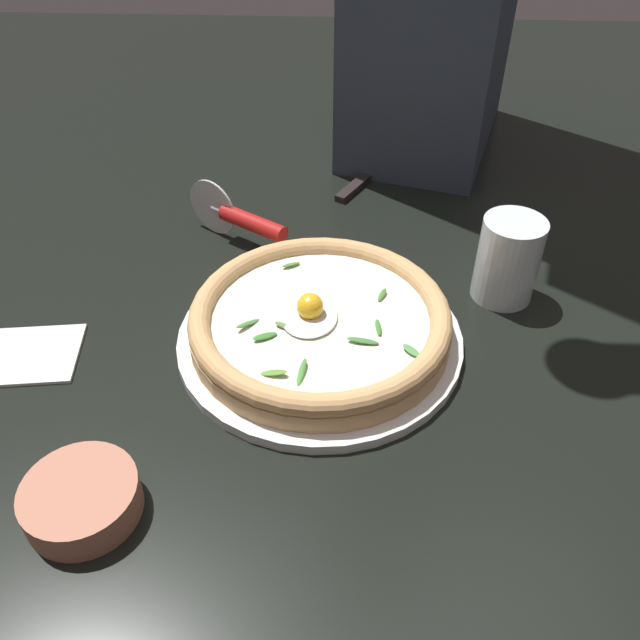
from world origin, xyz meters
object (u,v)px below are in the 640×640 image
object	(u,v)px
pizza	(320,320)
table_knife	(366,178)
drinking_glass	(507,265)
folded_napkin	(12,355)
side_bowl	(82,499)
pizza_cutter	(241,218)

from	to	relation	value
pizza	table_knife	size ratio (longest dim) A/B	1.35
drinking_glass	folded_napkin	distance (m)	0.56
drinking_glass	folded_napkin	xyz separation A→B (m)	(-0.14, 0.54, -0.04)
side_bowl	folded_napkin	bearing A→B (deg)	37.36
side_bowl	folded_napkin	world-z (taller)	side_bowl
pizza	pizza_cutter	bearing A→B (deg)	30.45
pizza	table_knife	bearing A→B (deg)	-8.09
side_bowl	table_knife	xyz separation A→B (m)	(0.59, -0.24, -0.01)
pizza_cutter	drinking_glass	world-z (taller)	drinking_glass
folded_napkin	pizza_cutter	bearing A→B (deg)	-43.31
pizza_cutter	drinking_glass	bearing A→B (deg)	-106.15
pizza_cutter	table_knife	distance (m)	0.25
pizza	pizza_cutter	world-z (taller)	pizza_cutter
side_bowl	folded_napkin	xyz separation A→B (m)	(0.18, 0.14, -0.01)
pizza	drinking_glass	distance (m)	0.23
pizza	drinking_glass	size ratio (longest dim) A/B	2.76
folded_napkin	pizza	bearing A→B (deg)	-82.96
pizza_cutter	folded_napkin	bearing A→B (deg)	136.69
pizza	folded_napkin	distance (m)	0.33
table_knife	folded_napkin	distance (m)	0.56
pizza_cutter	drinking_glass	size ratio (longest dim) A/B	1.36
drinking_glass	folded_napkin	bearing A→B (deg)	104.14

